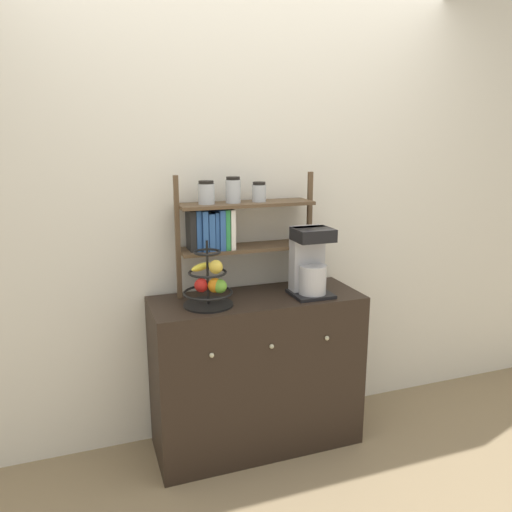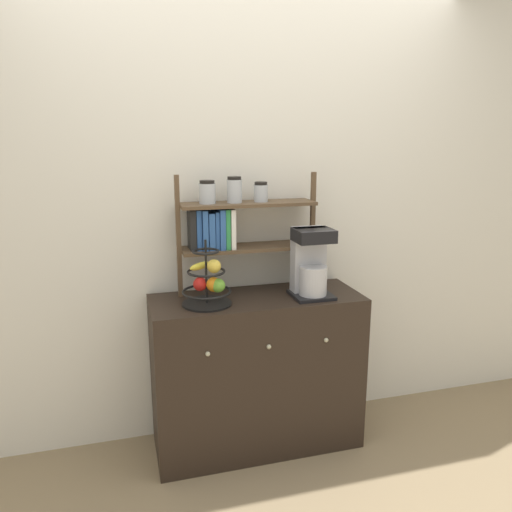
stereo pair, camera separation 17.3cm
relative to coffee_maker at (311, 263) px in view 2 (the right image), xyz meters
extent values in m
plane|color=#847051|center=(-0.29, -0.16, -1.06)|extent=(12.00, 12.00, 0.00)
cube|color=silver|center=(-0.29, 0.31, 0.24)|extent=(7.00, 0.05, 2.60)
cube|color=black|center=(-0.29, 0.05, -0.62)|extent=(1.14, 0.43, 0.88)
sphere|color=#B2AD8C|center=(-0.60, -0.17, -0.37)|extent=(0.02, 0.02, 0.02)
sphere|color=#B2AD8C|center=(-0.29, -0.17, -0.37)|extent=(0.02, 0.02, 0.02)
sphere|color=#B2AD8C|center=(0.03, -0.17, -0.37)|extent=(0.02, 0.02, 0.02)
cube|color=black|center=(0.00, -0.02, -0.17)|extent=(0.21, 0.21, 0.02)
cube|color=#B7B7BC|center=(0.00, 0.04, 0.01)|extent=(0.18, 0.08, 0.35)
cylinder|color=#B7B7BC|center=(0.00, -0.04, -0.09)|extent=(0.15, 0.15, 0.16)
cube|color=black|center=(0.00, -0.03, 0.16)|extent=(0.20, 0.17, 0.07)
cylinder|color=black|center=(-0.57, 0.01, -0.18)|extent=(0.25, 0.25, 0.01)
cylinder|color=black|center=(-0.57, 0.01, -0.01)|extent=(0.01, 0.01, 0.33)
torus|color=black|center=(-0.57, 0.01, -0.11)|extent=(0.25, 0.25, 0.01)
torus|color=black|center=(-0.57, 0.01, -0.01)|extent=(0.20, 0.20, 0.01)
torus|color=black|center=(-0.57, 0.01, 0.10)|extent=(0.14, 0.14, 0.01)
sphere|color=red|center=(-0.59, 0.03, -0.08)|extent=(0.07, 0.07, 0.07)
sphere|color=#6BAD33|center=(-0.51, -0.02, -0.08)|extent=(0.07, 0.07, 0.07)
sphere|color=orange|center=(-0.53, -0.01, -0.07)|extent=(0.08, 0.08, 0.08)
ellipsoid|color=yellow|center=(-0.59, 0.04, 0.02)|extent=(0.14, 0.12, 0.04)
sphere|color=gold|center=(-0.53, -0.03, 0.03)|extent=(0.07, 0.07, 0.07)
cube|color=brown|center=(-0.68, 0.18, 0.14)|extent=(0.02, 0.02, 0.65)
cube|color=brown|center=(0.08, 0.18, 0.14)|extent=(0.02, 0.02, 0.65)
cube|color=brown|center=(-0.30, 0.18, 0.07)|extent=(0.73, 0.20, 0.02)
cube|color=brown|center=(-0.30, 0.18, 0.31)|extent=(0.73, 0.20, 0.02)
cube|color=black|center=(-0.61, 0.18, 0.18)|extent=(0.03, 0.13, 0.21)
cube|color=#2D599E|center=(-0.58, 0.18, 0.18)|extent=(0.03, 0.13, 0.21)
cube|color=#2D599E|center=(-0.55, 0.18, 0.18)|extent=(0.03, 0.16, 0.21)
cube|color=#2D599E|center=(-0.51, 0.18, 0.17)|extent=(0.03, 0.15, 0.20)
cube|color=#2D599E|center=(-0.48, 0.18, 0.18)|extent=(0.02, 0.14, 0.20)
cube|color=#2D599E|center=(-0.45, 0.18, 0.18)|extent=(0.03, 0.16, 0.21)
cube|color=#2D8C47|center=(-0.42, 0.18, 0.18)|extent=(0.02, 0.15, 0.21)
cube|color=white|center=(-0.40, 0.18, 0.18)|extent=(0.02, 0.16, 0.21)
cylinder|color=#ADB2B7|center=(-0.52, 0.18, 0.37)|extent=(0.09, 0.09, 0.11)
cylinder|color=black|center=(-0.52, 0.18, 0.43)|extent=(0.08, 0.08, 0.02)
cylinder|color=#ADB2B7|center=(-0.37, 0.18, 0.38)|extent=(0.08, 0.08, 0.12)
cylinder|color=black|center=(-0.37, 0.18, 0.45)|extent=(0.07, 0.07, 0.02)
cylinder|color=#ADB2B7|center=(-0.23, 0.18, 0.36)|extent=(0.08, 0.08, 0.09)
cylinder|color=black|center=(-0.23, 0.18, 0.41)|extent=(0.07, 0.07, 0.02)
camera|label=1|loc=(-1.15, -2.35, 0.66)|focal=35.00mm
camera|label=2|loc=(-0.99, -2.40, 0.66)|focal=35.00mm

